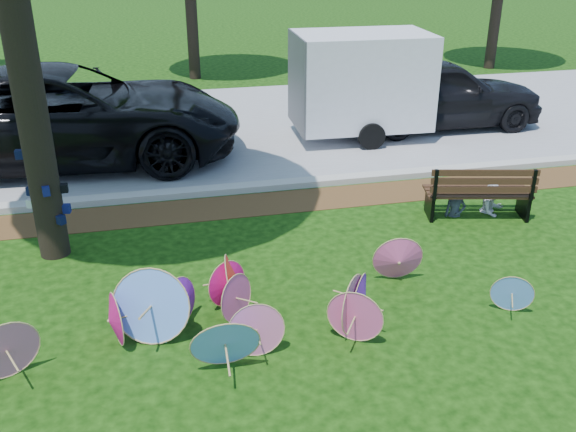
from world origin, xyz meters
name	(u,v)px	position (x,y,z in m)	size (l,w,h in m)	color
ground	(284,361)	(0.00, 0.00, 0.00)	(90.00, 90.00, 0.00)	black
mulch_strip	(229,207)	(0.00, 4.50, 0.01)	(90.00, 1.00, 0.01)	#472D16
curb	(224,190)	(0.00, 5.20, 0.06)	(90.00, 0.30, 0.12)	#B7B5AD
street	(201,129)	(0.00, 9.35, 0.01)	(90.00, 8.00, 0.01)	gray
parasol_pile	(243,305)	(-0.36, 0.69, 0.37)	(6.81, 1.91, 0.96)	#669AFB
black_van	(66,115)	(-2.90, 7.68, 0.99)	(3.30, 7.15, 1.99)	black
dark_pickup	(438,93)	(5.67, 8.27, 0.85)	(2.00, 4.98, 1.70)	black
cargo_trailer	(361,80)	(3.57, 7.92, 1.34)	(2.98, 1.89, 2.69)	white
park_bench	(477,190)	(4.09, 3.22, 0.47)	(1.81, 0.69, 0.94)	black
person_left	(457,189)	(3.74, 3.27, 0.50)	(0.37, 0.24, 1.01)	#3B4150
person_right	(495,184)	(4.44, 3.27, 0.52)	(0.51, 0.40, 1.05)	silver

